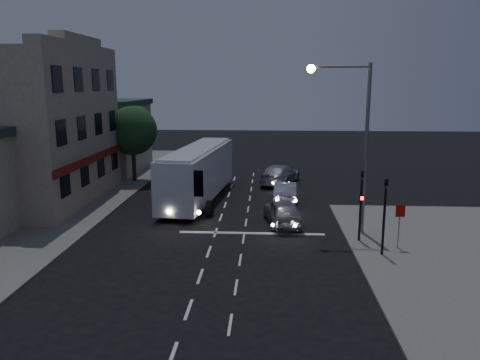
# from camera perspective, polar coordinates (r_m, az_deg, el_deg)

# --- Properties ---
(ground) EXTENTS (120.00, 120.00, 0.00)m
(ground) POSITION_cam_1_polar(r_m,az_deg,el_deg) (24.15, -3.53, -7.88)
(ground) COLOR black
(sidewalk_far) EXTENTS (12.00, 50.00, 0.12)m
(sidewalk_far) POSITION_cam_1_polar(r_m,az_deg,el_deg) (35.34, -23.34, -2.41)
(sidewalk_far) COLOR slate
(sidewalk_far) RESTS_ON ground
(road_markings) EXTENTS (8.00, 30.55, 0.01)m
(road_markings) POSITION_cam_1_polar(r_m,az_deg,el_deg) (27.16, 0.01, -5.61)
(road_markings) COLOR silver
(road_markings) RESTS_ON ground
(tour_bus) EXTENTS (3.83, 12.42, 3.75)m
(tour_bus) POSITION_cam_1_polar(r_m,az_deg,el_deg) (32.93, -5.06, 1.04)
(tour_bus) COLOR silver
(tour_bus) RESTS_ON ground
(car_suv) EXTENTS (2.50, 4.66, 1.51)m
(car_suv) POSITION_cam_1_polar(r_m,az_deg,el_deg) (27.40, 5.22, -3.87)
(car_suv) COLOR #9B9AA7
(car_suv) RESTS_ON ground
(car_sedan_a) EXTENTS (1.72, 4.43, 1.44)m
(car_sedan_a) POSITION_cam_1_polar(r_m,az_deg,el_deg) (32.56, 5.53, -1.44)
(car_sedan_a) COLOR silver
(car_sedan_a) RESTS_ON ground
(car_sedan_b) EXTENTS (3.85, 5.81, 1.56)m
(car_sedan_b) POSITION_cam_1_polar(r_m,az_deg,el_deg) (38.51, 4.89, 0.71)
(car_sedan_b) COLOR #AEAEBF
(car_sedan_b) RESTS_ON ground
(traffic_signal_main) EXTENTS (0.25, 0.35, 4.10)m
(traffic_signal_main) POSITION_cam_1_polar(r_m,az_deg,el_deg) (24.52, 14.56, -2.04)
(traffic_signal_main) COLOR black
(traffic_signal_main) RESTS_ON sidewalk_near
(traffic_signal_side) EXTENTS (0.18, 0.15, 4.10)m
(traffic_signal_side) POSITION_cam_1_polar(r_m,az_deg,el_deg) (22.80, 17.24, -3.22)
(traffic_signal_side) COLOR black
(traffic_signal_side) RESTS_ON sidewalk_near
(regulatory_sign) EXTENTS (0.45, 0.12, 2.20)m
(regulatory_sign) POSITION_cam_1_polar(r_m,az_deg,el_deg) (24.16, 18.89, -4.52)
(regulatory_sign) COLOR slate
(regulatory_sign) RESTS_ON sidewalk_near
(streetlight) EXTENTS (3.32, 0.44, 9.00)m
(streetlight) POSITION_cam_1_polar(r_m,az_deg,el_deg) (25.31, 13.76, 6.03)
(streetlight) COLOR slate
(streetlight) RESTS_ON sidewalk_near
(main_building) EXTENTS (10.12, 12.00, 11.00)m
(main_building) POSITION_cam_1_polar(r_m,az_deg,el_deg) (34.99, -25.42, 5.77)
(main_building) COLOR #9A8A66
(main_building) RESTS_ON sidewalk_far
(low_building_north) EXTENTS (9.40, 9.40, 6.50)m
(low_building_north) POSITION_cam_1_polar(r_m,az_deg,el_deg) (45.83, -17.59, 5.26)
(low_building_north) COLOR gray
(low_building_north) RESTS_ON sidewalk_far
(street_tree) EXTENTS (4.00, 4.00, 6.20)m
(street_tree) POSITION_cam_1_polar(r_m,az_deg,el_deg) (39.35, -12.99, 6.15)
(street_tree) COLOR black
(street_tree) RESTS_ON sidewalk_far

